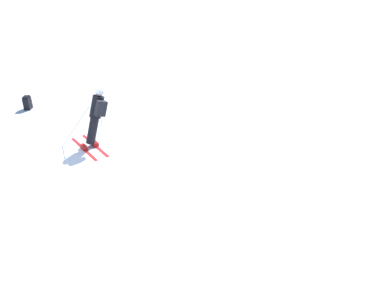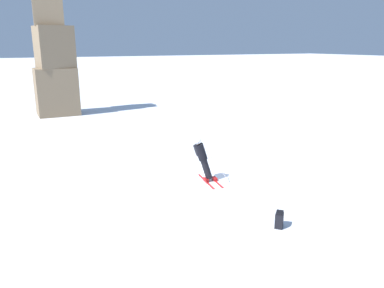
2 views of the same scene
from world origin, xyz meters
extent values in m
plane|color=white|center=(0.00, 0.00, 0.00)|extent=(300.00, 300.00, 0.00)
cube|color=red|center=(-1.03, 0.03, 0.01)|extent=(0.35, 1.75, 0.01)
cube|color=red|center=(-0.67, -0.03, 0.01)|extent=(0.35, 1.75, 0.01)
cube|color=#B21919|center=(-1.03, 0.03, 0.07)|extent=(0.18, 0.30, 0.12)
cube|color=#B21919|center=(-0.67, -0.03, 0.07)|extent=(0.18, 0.30, 0.12)
cylinder|color=black|center=(-1.02, 0.03, 0.52)|extent=(0.53, 0.33, 0.87)
cylinder|color=black|center=(-1.24, 0.06, 1.22)|extent=(0.57, 0.41, 0.72)
sphere|color=tan|center=(-1.37, 0.08, 1.64)|extent=(0.33, 0.27, 0.29)
sphere|color=silver|center=(-1.38, 0.08, 1.67)|extent=(0.37, 0.32, 0.34)
cube|color=black|center=(-1.21, 0.32, 1.25)|extent=(0.42, 0.24, 0.50)
cylinder|color=#B7B7BC|center=(-1.50, -0.21, 0.56)|extent=(0.14, 0.52, 1.13)
cylinder|color=#B7B7BC|center=(-0.67, -0.33, 0.63)|extent=(0.75, 0.65, 1.27)
cube|color=#7A664C|center=(-4.04, 17.67, 1.74)|extent=(2.93, 2.49, 3.48)
cube|color=#7A664C|center=(-3.92, 17.58, 4.97)|extent=(2.71, 2.49, 2.98)
cube|color=#7A664C|center=(-4.13, 17.73, 7.55)|extent=(2.14, 2.05, 2.19)
cube|color=black|center=(-0.97, -4.25, 0.22)|extent=(0.37, 0.37, 0.44)
cube|color=black|center=(-0.97, -4.25, 0.47)|extent=(0.33, 0.33, 0.06)
camera|label=1|loc=(4.18, 9.07, 5.36)|focal=35.00mm
camera|label=2|loc=(-7.76, -11.96, 5.20)|focal=35.00mm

